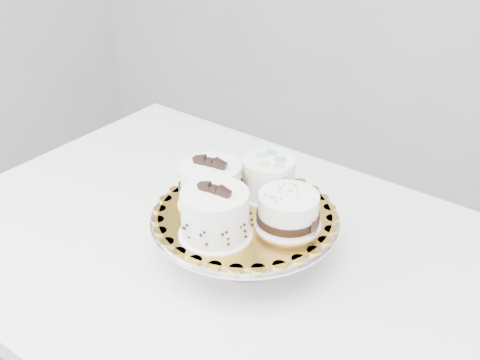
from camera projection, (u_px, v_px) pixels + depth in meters
The scene contains 7 objects.
table at pixel (238, 285), 1.13m from camera, with size 1.26×0.90×0.75m.
cake_stand at pixel (245, 228), 1.05m from camera, with size 0.33×0.33×0.09m.
cake_board at pixel (245, 214), 1.04m from camera, with size 0.30×0.30×0.00m, color orange.
cake_swirl at pixel (215, 215), 0.96m from camera, with size 0.12×0.12×0.10m.
cake_banded at pixel (211, 187), 1.04m from camera, with size 0.12×0.12×0.10m.
cake_dots at pixel (268, 176), 1.07m from camera, with size 0.12×0.12×0.07m.
cake_ribbon at pixel (289, 211), 0.99m from camera, with size 0.12×0.12×0.06m.
Camera 1 is at (0.41, -0.54, 1.42)m, focal length 45.00 mm.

